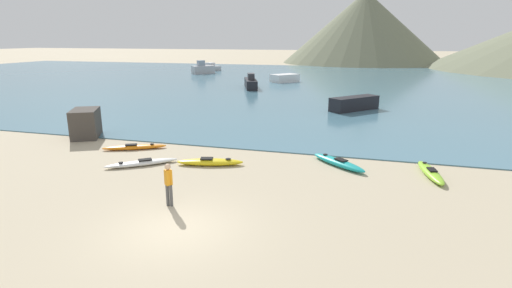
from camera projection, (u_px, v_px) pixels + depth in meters
The scene contains 15 objects.
ground_plane at pixel (176, 229), 13.03m from camera, with size 400.00×400.00×0.00m, color tan.
bay_water at pixel (327, 83), 54.59m from camera, with size 160.00×70.00×0.06m, color teal.
far_hill_left at pixel (364, 27), 98.46m from camera, with size 39.53×39.53×17.14m, color #6B7056.
kayak_on_sand_0 at pixel (338, 162), 19.47m from camera, with size 3.01×2.79×0.38m.
kayak_on_sand_1 at pixel (135, 147), 22.37m from camera, with size 3.39×2.11×0.30m.
kayak_on_sand_2 at pixel (430, 172), 18.06m from camera, with size 1.16×3.36×0.38m.
kayak_on_sand_3 at pixel (210, 162), 19.59m from camera, with size 3.35×1.55×0.36m.
kayak_on_sand_4 at pixel (142, 163), 19.55m from camera, with size 3.14×2.68×0.30m.
person_near_foreground at pixel (169, 182), 14.63m from camera, with size 0.33×0.29×1.64m.
moored_boat_0 at pixel (209, 68), 76.42m from camera, with size 5.35×4.09×1.46m.
moored_boat_1 at pixel (203, 69), 69.02m from camera, with size 3.57×3.94×2.27m.
moored_boat_2 at pixel (285, 78), 56.06m from camera, with size 4.06×4.25×1.07m.
moored_boat_3 at pixel (251, 83), 49.20m from camera, with size 3.23×5.90×1.85m.
moored_boat_4 at pixel (354, 103), 34.08m from camera, with size 4.12×4.45×1.16m.
shoreline_rock at pixel (86, 123), 24.92m from camera, with size 1.51×2.37×1.77m, color #423D38.
Camera 1 is at (5.81, -10.68, 6.05)m, focal length 28.00 mm.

